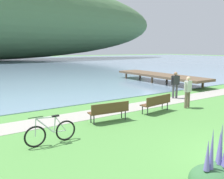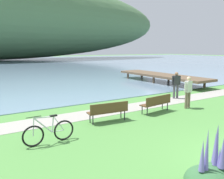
# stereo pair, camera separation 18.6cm
# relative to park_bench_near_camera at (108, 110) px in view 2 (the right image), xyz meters

# --- Properties ---
(bay_water) EXTENTS (180.00, 80.00, 0.04)m
(bay_water) POSITION_rel_park_bench_near_camera_xyz_m (1.42, 43.54, -0.50)
(bay_water) COLOR #7A99B2
(bay_water) RESTS_ON ground
(shoreline_path) EXTENTS (60.00, 1.50, 0.01)m
(shoreline_path) POSITION_rel_park_bench_near_camera_xyz_m (1.42, 1.49, -0.52)
(shoreline_path) COLOR #A39E93
(shoreline_path) RESTS_ON ground
(park_bench_near_camera) EXTENTS (1.84, 0.65, 0.88)m
(park_bench_near_camera) POSITION_rel_park_bench_near_camera_xyz_m (0.00, 0.00, 0.00)
(park_bench_near_camera) COLOR brown
(park_bench_near_camera) RESTS_ON ground
(park_bench_further_along) EXTENTS (1.84, 0.68, 0.88)m
(park_bench_further_along) POSITION_rel_park_bench_near_camera_xyz_m (2.82, -0.00, 0.00)
(park_bench_further_along) COLOR brown
(park_bench_further_along) RESTS_ON ground
(bicycle_leaning_near_bench) EXTENTS (1.77, 0.10, 1.01)m
(bicycle_leaning_near_bench) POSITION_rel_park_bench_near_camera_xyz_m (-2.92, -0.95, -0.12)
(bicycle_leaning_near_bench) COLOR black
(bicycle_leaning_near_bench) RESTS_ON ground
(person_at_shoreline) EXTENTS (0.59, 0.33, 1.71)m
(person_at_shoreline) POSITION_rel_park_bench_near_camera_xyz_m (6.20, 1.87, 0.46)
(person_at_shoreline) COLOR #4C4C51
(person_at_shoreline) RESTS_ON ground
(person_on_the_grass) EXTENTS (0.61, 0.24, 1.71)m
(person_on_the_grass) POSITION_rel_park_bench_near_camera_xyz_m (4.86, -0.21, 0.46)
(person_on_the_grass) COLOR #72604C
(person_on_the_grass) RESTS_ON ground
(echium_bush_beside_closest) EXTENTS (0.79, 0.79, 1.54)m
(echium_bush_beside_closest) POSITION_rel_park_bench_near_camera_xyz_m (-0.58, -5.61, -0.12)
(echium_bush_beside_closest) COLOR #386B3D
(echium_bush_beside_closest) RESTS_ON ground
(pier_dock) EXTENTS (2.40, 10.00, 0.80)m
(pier_dock) POSITION_rel_park_bench_near_camera_xyz_m (10.42, 7.54, 0.17)
(pier_dock) COLOR brown
(pier_dock) RESTS_ON ground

